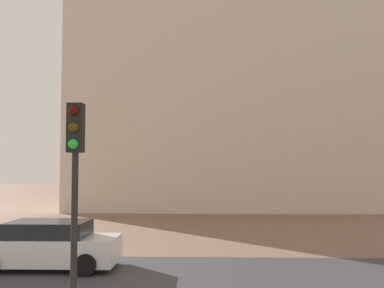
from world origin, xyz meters
The scene contains 5 objects.
ground_plane centered at (0.00, 10.00, 0.00)m, with size 120.00×120.00×0.00m, color brown.
street_asphalt_strip centered at (0.00, 8.93, 0.00)m, with size 120.00×6.18×0.00m, color #38383D.
landmark_building centered at (2.22, 30.70, 10.41)m, with size 22.96×11.53×31.78m.
car_white centered at (-4.24, 10.29, 0.71)m, with size 4.31×1.98×1.47m.
traffic_light_pole centered at (-1.70, 4.74, 3.04)m, with size 0.28×0.34×4.33m.
Camera 1 is at (0.64, -2.68, 3.19)m, focal length 38.72 mm.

